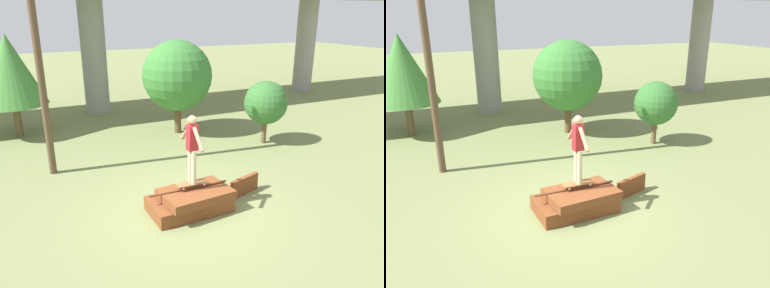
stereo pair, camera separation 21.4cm
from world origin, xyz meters
The scene contains 9 objects.
ground_plane centered at (0.00, 0.00, 0.00)m, with size 80.00×80.00×0.00m, color olive.
scrap_pile centered at (0.04, -0.03, 0.26)m, with size 1.98×1.26×0.60m.
scrap_plank_loose centered at (1.64, 0.18, 0.24)m, with size 0.98×0.41×0.47m.
skateboard centered at (0.09, 0.04, 0.67)m, with size 0.77×0.25×0.09m.
skater centered at (0.09, 0.04, 1.62)m, with size 0.23×1.06×1.62m.
utility_pole centered at (-2.69, 3.67, 4.31)m, with size 1.30×0.20×8.37m.
tree_behind_left centered at (2.15, 5.73, 2.21)m, with size 2.61×2.61×3.52m.
tree_behind_right centered at (4.45, 3.30, 1.46)m, with size 1.51×1.51×2.23m.
tree_mid_back centered at (-3.47, 7.82, 2.49)m, with size 2.40×2.40×3.76m.
Camera 2 is at (-3.07, -7.24, 4.46)m, focal length 35.00 mm.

